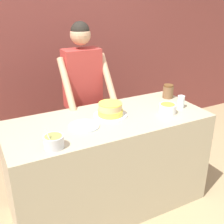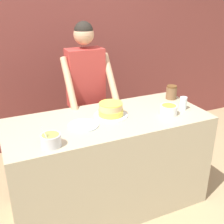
% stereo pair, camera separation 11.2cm
% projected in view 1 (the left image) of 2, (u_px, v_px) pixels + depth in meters
% --- Properties ---
extents(wall_back, '(10.00, 0.05, 2.60)m').
position_uv_depth(wall_back, '(55.00, 45.00, 3.40)').
color(wall_back, brown).
rests_on(wall_back, ground_plane).
extents(counter, '(1.75, 0.75, 0.90)m').
position_uv_depth(counter, '(108.00, 163.00, 2.56)').
color(counter, tan).
rests_on(counter, ground_plane).
extents(person_baker, '(0.50, 0.45, 1.65)m').
position_uv_depth(person_baker, '(83.00, 87.00, 2.85)').
color(person_baker, '#2D2D38').
rests_on(person_baker, ground_plane).
extents(cake, '(0.30, 0.30, 0.12)m').
position_uv_depth(cake, '(110.00, 110.00, 2.42)').
color(cake, silver).
rests_on(cake, counter).
extents(frosting_bowl_olive, '(0.14, 0.14, 0.17)m').
position_uv_depth(frosting_bowl_olive, '(54.00, 141.00, 1.93)').
color(frosting_bowl_olive, silver).
rests_on(frosting_bowl_olive, counter).
extents(frosting_bowl_orange, '(0.15, 0.15, 0.09)m').
position_uv_depth(frosting_bowl_orange, '(167.00, 108.00, 2.48)').
color(frosting_bowl_orange, white).
rests_on(frosting_bowl_orange, counter).
extents(drinking_glass, '(0.07, 0.07, 0.12)m').
position_uv_depth(drinking_glass, '(181.00, 102.00, 2.59)').
color(drinking_glass, silver).
rests_on(drinking_glass, counter).
extents(ceramic_plate, '(0.25, 0.25, 0.01)m').
position_uv_depth(ceramic_plate, '(84.00, 126.00, 2.24)').
color(ceramic_plate, silver).
rests_on(ceramic_plate, counter).
extents(stoneware_jar, '(0.11, 0.11, 0.14)m').
position_uv_depth(stoneware_jar, '(168.00, 91.00, 2.84)').
color(stoneware_jar, brown).
rests_on(stoneware_jar, counter).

